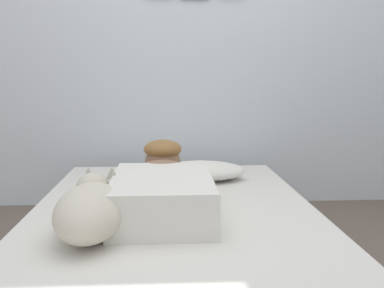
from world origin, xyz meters
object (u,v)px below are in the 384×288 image
object	(u,v)px
pillow	(200,171)
person_lying	(162,186)
cell_phone	(121,223)
dog	(91,209)
coffee_cup	(198,181)
bed	(175,240)

from	to	relation	value
pillow	person_lying	size ratio (longest dim) A/B	0.57
cell_phone	dog	bearing A→B (deg)	-126.83
pillow	coffee_cup	bearing A→B (deg)	-98.32
pillow	cell_phone	world-z (taller)	pillow
pillow	coffee_cup	world-z (taller)	pillow
coffee_cup	cell_phone	world-z (taller)	coffee_cup
person_lying	cell_phone	size ratio (longest dim) A/B	6.57
dog	coffee_cup	world-z (taller)	dog
dog	cell_phone	xyz separation A→B (m)	(0.10, 0.13, -0.10)
pillow	person_lying	distance (m)	0.63
dog	person_lying	bearing A→B (deg)	51.90
dog	pillow	bearing A→B (deg)	62.32
person_lying	coffee_cup	xyz separation A→B (m)	(0.19, 0.40, -0.07)
person_lying	coffee_cup	bearing A→B (deg)	64.53
coffee_cup	cell_phone	xyz separation A→B (m)	(-0.36, -0.61, -0.03)
coffee_cup	pillow	bearing A→B (deg)	81.68
dog	bed	bearing A→B (deg)	48.67
bed	cell_phone	size ratio (longest dim) A/B	14.71
bed	cell_phone	bearing A→B (deg)	-133.61
bed	pillow	xyz separation A→B (m)	(0.16, 0.56, 0.21)
pillow	cell_phone	xyz separation A→B (m)	(-0.39, -0.79, -0.05)
bed	cell_phone	world-z (taller)	cell_phone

